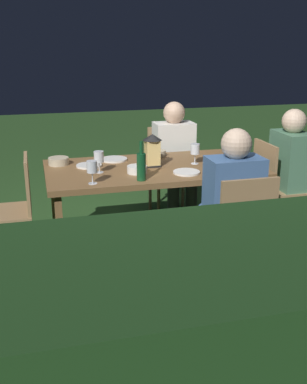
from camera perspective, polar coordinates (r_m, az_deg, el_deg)
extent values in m
plane|color=#26471E|center=(4.04, 0.00, -6.87)|extent=(16.00, 16.00, 0.00)
cube|color=brown|center=(3.79, 0.00, 2.81)|extent=(1.73, 0.91, 0.04)
cube|color=brown|center=(4.50, 8.61, 0.25)|extent=(0.05, 0.05, 0.68)
cube|color=brown|center=(4.16, -12.03, -1.46)|extent=(0.05, 0.05, 0.68)
cube|color=brown|center=(3.84, 13.05, -3.18)|extent=(0.05, 0.05, 0.68)
cube|color=brown|center=(3.44, -11.33, -5.65)|extent=(0.05, 0.05, 0.68)
cube|color=#9E7A51|center=(3.32, 9.97, -4.74)|extent=(0.42, 0.40, 0.03)
cube|color=#9E7A51|center=(3.08, 11.62, -2.18)|extent=(0.40, 0.03, 0.42)
cylinder|color=#9E7A51|center=(3.49, 5.89, -7.42)|extent=(0.03, 0.03, 0.42)
cylinder|color=#9E7A51|center=(3.62, 11.29, -6.70)|extent=(0.03, 0.03, 0.42)
cylinder|color=#9E7A51|center=(3.20, 8.02, -9.94)|extent=(0.03, 0.03, 0.42)
cylinder|color=#9E7A51|center=(3.35, 13.80, -9.02)|extent=(0.03, 0.03, 0.42)
cube|color=#426699|center=(3.27, 9.79, -0.07)|extent=(0.38, 0.24, 0.50)
sphere|color=beige|center=(3.18, 10.12, 5.82)|extent=(0.21, 0.21, 0.21)
cylinder|color=#426699|center=(3.44, 7.27, -3.23)|extent=(0.13, 0.36, 0.13)
cylinder|color=#426699|center=(3.51, 10.00, -2.94)|extent=(0.13, 0.36, 0.13)
cylinder|color=#333338|center=(3.67, 6.20, -5.81)|extent=(0.11, 0.11, 0.45)
cylinder|color=#333338|center=(3.73, 8.80, -5.49)|extent=(0.11, 0.11, 0.45)
cube|color=#9E7A51|center=(3.77, -17.72, -2.48)|extent=(0.40, 0.42, 0.03)
cube|color=#9E7A51|center=(3.69, -15.16, 1.01)|extent=(0.03, 0.40, 0.42)
cylinder|color=#9E7A51|center=(3.68, -14.85, -6.53)|extent=(0.03, 0.03, 0.42)
cylinder|color=#9E7A51|center=(4.01, -14.89, -4.42)|extent=(0.03, 0.03, 0.42)
cube|color=#9E7A51|center=(4.69, 2.23, 2.39)|extent=(0.42, 0.40, 0.03)
cube|color=#9E7A51|center=(4.80, 1.61, 5.57)|extent=(0.40, 0.02, 0.42)
cylinder|color=#9E7A51|center=(4.65, 4.92, -0.68)|extent=(0.03, 0.03, 0.42)
cylinder|color=#9E7A51|center=(4.55, 0.64, -1.06)|extent=(0.03, 0.03, 0.42)
cylinder|color=#9E7A51|center=(4.96, 3.62, 0.55)|extent=(0.03, 0.03, 0.42)
cylinder|color=#9E7A51|center=(4.86, -0.41, 0.23)|extent=(0.03, 0.03, 0.42)
cube|color=white|center=(4.56, 2.48, 5.39)|extent=(0.38, 0.24, 0.50)
sphere|color=#D1A889|center=(4.50, 2.54, 9.67)|extent=(0.21, 0.21, 0.21)
cylinder|color=white|center=(4.52, 4.05, 2.14)|extent=(0.13, 0.36, 0.13)
cylinder|color=white|center=(4.47, 1.86, 1.98)|extent=(0.13, 0.36, 0.13)
cylinder|color=#333338|center=(4.45, 4.64, -1.36)|extent=(0.11, 0.11, 0.45)
cylinder|color=#333338|center=(4.40, 2.42, -1.57)|extent=(0.11, 0.11, 0.45)
cube|color=#9E7A51|center=(4.31, 15.43, 0.31)|extent=(0.40, 0.42, 0.03)
cube|color=#9E7A51|center=(4.16, 13.44, 3.06)|extent=(0.03, 0.40, 0.42)
cylinder|color=#9E7A51|center=(4.61, 15.94, -1.52)|extent=(0.03, 0.03, 0.42)
cylinder|color=#9E7A51|center=(4.33, 18.30, -3.06)|extent=(0.03, 0.03, 0.42)
cylinder|color=#9E7A51|center=(4.45, 12.16, -1.92)|extent=(0.03, 0.03, 0.42)
cylinder|color=#9E7A51|center=(4.16, 14.34, -3.56)|extent=(0.03, 0.03, 0.42)
cube|color=#4C7A5B|center=(4.27, 16.43, 3.76)|extent=(0.24, 0.38, 0.50)
sphere|color=beige|center=(4.20, 16.85, 8.31)|extent=(0.21, 0.21, 0.21)
cylinder|color=#4C7A5B|center=(4.48, 17.12, 1.19)|extent=(0.36, 0.13, 0.13)
cylinder|color=#4C7A5B|center=(4.33, 18.34, 0.51)|extent=(0.36, 0.13, 0.13)
cube|color=black|center=(3.80, -0.15, 3.31)|extent=(0.12, 0.12, 0.01)
cube|color=#F9D17A|center=(3.77, -0.15, 4.88)|extent=(0.11, 0.11, 0.20)
cone|color=black|center=(3.75, -0.15, 6.74)|extent=(0.15, 0.15, 0.05)
cylinder|color=#144723|center=(3.39, -1.50, 3.08)|extent=(0.07, 0.07, 0.20)
cylinder|color=#144723|center=(3.36, -1.53, 5.46)|extent=(0.03, 0.03, 0.09)
cylinder|color=silver|center=(3.36, -7.46, 1.04)|extent=(0.06, 0.06, 0.00)
cylinder|color=silver|center=(3.35, -7.49, 1.73)|extent=(0.01, 0.01, 0.08)
cylinder|color=silver|center=(3.33, -7.55, 3.09)|extent=(0.08, 0.08, 0.08)
cylinder|color=maroon|center=(3.33, -7.53, 2.70)|extent=(0.07, 0.07, 0.03)
cylinder|color=silver|center=(3.64, -6.65, 2.41)|extent=(0.06, 0.06, 0.00)
cylinder|color=silver|center=(3.63, -6.67, 3.05)|extent=(0.01, 0.01, 0.08)
cylinder|color=silver|center=(3.61, -6.72, 4.32)|extent=(0.08, 0.08, 0.08)
cylinder|color=maroon|center=(3.61, -6.70, 3.95)|extent=(0.07, 0.07, 0.03)
cylinder|color=silver|center=(3.89, 5.09, 3.48)|extent=(0.06, 0.06, 0.00)
cylinder|color=silver|center=(3.87, 5.11, 4.08)|extent=(0.01, 0.01, 0.08)
cylinder|color=silver|center=(3.86, 5.14, 5.27)|extent=(0.08, 0.08, 0.08)
cylinder|color=maroon|center=(3.86, 5.13, 4.93)|extent=(0.07, 0.07, 0.03)
cylinder|color=white|center=(3.83, -7.91, 3.23)|extent=(0.21, 0.21, 0.01)
cylinder|color=white|center=(3.61, 4.07, 2.44)|extent=(0.21, 0.21, 0.01)
cylinder|color=white|center=(4.09, 9.14, 4.14)|extent=(0.22, 0.22, 0.01)
cylinder|color=white|center=(4.00, -4.85, 4.01)|extent=(0.22, 0.22, 0.01)
cylinder|color=#BCAD8E|center=(3.92, -11.55, 3.73)|extent=(0.17, 0.17, 0.06)
cylinder|color=#424C1E|center=(3.92, -11.56, 3.89)|extent=(0.14, 0.14, 0.02)
cylinder|color=silver|center=(3.60, -2.04, 2.79)|extent=(0.15, 0.15, 0.06)
cylinder|color=tan|center=(3.60, -2.04, 2.96)|extent=(0.13, 0.13, 0.02)
cylinder|color=#BCAD8E|center=(4.12, 0.63, 4.77)|extent=(0.13, 0.13, 0.05)
cylinder|color=#477533|center=(4.12, 0.63, 4.91)|extent=(0.11, 0.11, 0.02)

